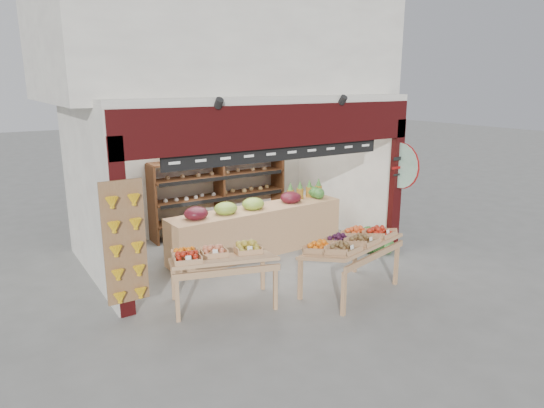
{
  "coord_description": "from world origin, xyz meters",
  "views": [
    {
      "loc": [
        -4.48,
        -7.74,
        3.36
      ],
      "look_at": [
        0.34,
        -0.2,
        1.09
      ],
      "focal_mm": 32.0,
      "sensor_mm": 36.0,
      "label": 1
    }
  ],
  "objects_px": {
    "display_table_right": "(351,243)",
    "back_shelving": "(219,179)",
    "cardboard_stack": "(189,243)",
    "mid_counter": "(257,229)",
    "refrigerator": "(98,214)",
    "display_table_left": "(215,257)",
    "watermelon_pile": "(378,242)"
  },
  "relations": [
    {
      "from": "display_table_left",
      "to": "refrigerator",
      "type": "bearing_deg",
      "value": 105.74
    },
    {
      "from": "cardboard_stack",
      "to": "display_table_left",
      "type": "distance_m",
      "value": 2.4
    },
    {
      "from": "refrigerator",
      "to": "watermelon_pile",
      "type": "xyz_separation_m",
      "value": [
        4.77,
        -2.9,
        -0.64
      ]
    },
    {
      "from": "mid_counter",
      "to": "cardboard_stack",
      "type": "bearing_deg",
      "value": 151.74
    },
    {
      "from": "refrigerator",
      "to": "display_table_right",
      "type": "height_order",
      "value": "refrigerator"
    },
    {
      "from": "display_table_left",
      "to": "display_table_right",
      "type": "distance_m",
      "value": 2.19
    },
    {
      "from": "refrigerator",
      "to": "display_table_left",
      "type": "bearing_deg",
      "value": -67.49
    },
    {
      "from": "back_shelving",
      "to": "display_table_right",
      "type": "distance_m",
      "value": 4.17
    },
    {
      "from": "back_shelving",
      "to": "display_table_right",
      "type": "relative_size",
      "value": 1.73
    },
    {
      "from": "cardboard_stack",
      "to": "mid_counter",
      "type": "height_order",
      "value": "mid_counter"
    },
    {
      "from": "back_shelving",
      "to": "display_table_left",
      "type": "height_order",
      "value": "back_shelving"
    },
    {
      "from": "refrigerator",
      "to": "cardboard_stack",
      "type": "height_order",
      "value": "refrigerator"
    },
    {
      "from": "refrigerator",
      "to": "mid_counter",
      "type": "height_order",
      "value": "refrigerator"
    },
    {
      "from": "display_table_right",
      "to": "watermelon_pile",
      "type": "distance_m",
      "value": 2.25
    },
    {
      "from": "refrigerator",
      "to": "mid_counter",
      "type": "bearing_deg",
      "value": -25.14
    },
    {
      "from": "back_shelving",
      "to": "mid_counter",
      "type": "xyz_separation_m",
      "value": [
        -0.03,
        -1.72,
        -0.73
      ]
    },
    {
      "from": "refrigerator",
      "to": "display_table_right",
      "type": "bearing_deg",
      "value": -47.1
    },
    {
      "from": "mid_counter",
      "to": "display_table_right",
      "type": "distance_m",
      "value": 2.46
    },
    {
      "from": "cardboard_stack",
      "to": "mid_counter",
      "type": "distance_m",
      "value": 1.38
    },
    {
      "from": "cardboard_stack",
      "to": "display_table_left",
      "type": "xyz_separation_m",
      "value": [
        -0.53,
        -2.28,
        0.52
      ]
    },
    {
      "from": "cardboard_stack",
      "to": "mid_counter",
      "type": "xyz_separation_m",
      "value": [
        1.2,
        -0.64,
        0.27
      ]
    },
    {
      "from": "cardboard_stack",
      "to": "display_table_right",
      "type": "relative_size",
      "value": 0.52
    },
    {
      "from": "back_shelving",
      "to": "cardboard_stack",
      "type": "relative_size",
      "value": 3.3
    },
    {
      "from": "refrigerator",
      "to": "mid_counter",
      "type": "xyz_separation_m",
      "value": [
        2.66,
        -1.66,
        -0.32
      ]
    },
    {
      "from": "back_shelving",
      "to": "watermelon_pile",
      "type": "distance_m",
      "value": 3.76
    },
    {
      "from": "display_table_right",
      "to": "back_shelving",
      "type": "bearing_deg",
      "value": 93.9
    },
    {
      "from": "display_table_left",
      "to": "cardboard_stack",
      "type": "bearing_deg",
      "value": 76.81
    },
    {
      "from": "mid_counter",
      "to": "refrigerator",
      "type": "bearing_deg",
      "value": 148.09
    },
    {
      "from": "refrigerator",
      "to": "display_table_left",
      "type": "height_order",
      "value": "refrigerator"
    },
    {
      "from": "display_table_left",
      "to": "display_table_right",
      "type": "height_order",
      "value": "display_table_right"
    },
    {
      "from": "cardboard_stack",
      "to": "watermelon_pile",
      "type": "bearing_deg",
      "value": -29.62
    },
    {
      "from": "mid_counter",
      "to": "watermelon_pile",
      "type": "bearing_deg",
      "value": -30.37
    }
  ]
}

